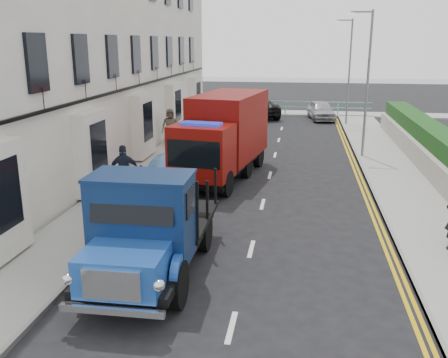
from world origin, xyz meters
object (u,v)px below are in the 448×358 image
bedford_lorry (145,235)px  red_lorry (224,134)px  lamp_far (348,66)px  parked_car_front (137,207)px  lamp_mid (365,76)px

bedford_lorry → red_lorry: bearing=87.7°
lamp_far → parked_car_front: lamp_far is taller
lamp_far → red_lorry: (-6.11, -14.52, -2.15)m
lamp_mid → parked_car_front: size_ratio=1.61×
lamp_far → red_lorry: 15.90m
bedford_lorry → parked_car_front: 3.67m
lamp_mid → lamp_far: bearing=90.0°
bedford_lorry → lamp_far: bearing=74.9°
parked_car_front → red_lorry: bearing=69.2°
lamp_far → red_lorry: size_ratio=1.02×
lamp_far → parked_car_front: (-7.78, -21.04, -3.26)m
bedford_lorry → lamp_mid: bearing=65.6°
bedford_lorry → parked_car_front: bearing=111.3°
lamp_mid → bedford_lorry: bearing=-114.1°
parked_car_front → lamp_far: bearing=63.3°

